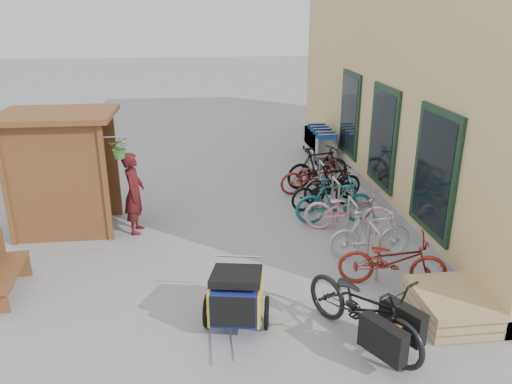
{
  "coord_description": "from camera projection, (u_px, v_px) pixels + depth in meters",
  "views": [
    {
      "loc": [
        -0.51,
        -7.22,
        4.26
      ],
      "look_at": [
        0.5,
        1.5,
        1.0
      ],
      "focal_mm": 35.0,
      "sensor_mm": 36.0,
      "label": 1
    }
  ],
  "objects": [
    {
      "name": "bench",
      "position": [
        0.0,
        269.0,
        7.73
      ],
      "size": [
        0.52,
        1.4,
        0.87
      ],
      "rotation": [
        0.0,
        0.0,
        0.08
      ],
      "color": "brown",
      "rests_on": "ground"
    },
    {
      "name": "kiosk",
      "position": [
        57.0,
        156.0,
        9.66
      ],
      "size": [
        2.49,
        1.65,
        2.4
      ],
      "color": "brown",
      "rests_on": "ground"
    },
    {
      "name": "bike_1",
      "position": [
        370.0,
        234.0,
        8.88
      ],
      "size": [
        1.54,
        0.48,
        0.92
      ],
      "primitive_type": "imported",
      "rotation": [
        0.0,
        0.0,
        1.6
      ],
      "color": "silver",
      "rests_on": "ground"
    },
    {
      "name": "child_trailer",
      "position": [
        236.0,
        295.0,
        6.94
      ],
      "size": [
        0.98,
        1.57,
        0.9
      ],
      "rotation": [
        0.0,
        0.0,
        -0.18
      ],
      "color": "navy",
      "rests_on": "ground"
    },
    {
      "name": "bike_0",
      "position": [
        392.0,
        260.0,
        7.99
      ],
      "size": [
        1.81,
        1.02,
        0.9
      ],
      "primitive_type": "imported",
      "rotation": [
        0.0,
        0.0,
        1.31
      ],
      "color": "maroon",
      "rests_on": "ground"
    },
    {
      "name": "pallet_stack",
      "position": [
        451.0,
        305.0,
        7.21
      ],
      "size": [
        1.0,
        1.2,
        0.4
      ],
      "color": "tan",
      "rests_on": "ground"
    },
    {
      "name": "person_kiosk",
      "position": [
        134.0,
        193.0,
        9.81
      ],
      "size": [
        0.45,
        0.64,
        1.65
      ],
      "primitive_type": "imported",
      "rotation": [
        0.0,
        0.0,
        1.48
      ],
      "color": "maroon",
      "rests_on": "ground"
    },
    {
      "name": "bike_7",
      "position": [
        318.0,
        167.0,
        12.45
      ],
      "size": [
        1.8,
        0.98,
        1.04
      ],
      "primitive_type": "imported",
      "rotation": [
        0.0,
        0.0,
        1.87
      ],
      "color": "black",
      "rests_on": "ground"
    },
    {
      "name": "building",
      "position": [
        490.0,
        41.0,
        11.93
      ],
      "size": [
        6.07,
        13.0,
        7.0
      ],
      "color": "tan",
      "rests_on": "ground"
    },
    {
      "name": "cargo_bike",
      "position": [
        365.0,
        308.0,
        6.6
      ],
      "size": [
        1.6,
        2.09,
        1.05
      ],
      "rotation": [
        0.0,
        0.0,
        0.52
      ],
      "color": "black",
      "rests_on": "ground"
    },
    {
      "name": "bike_6",
      "position": [
        313.0,
        176.0,
        12.05
      ],
      "size": [
        1.73,
        0.8,
        0.88
      ],
      "primitive_type": "imported",
      "rotation": [
        0.0,
        0.0,
        1.7
      ],
      "color": "maroon",
      "rests_on": "ground"
    },
    {
      "name": "bike_3",
      "position": [
        335.0,
        201.0,
        10.32
      ],
      "size": [
        1.66,
        0.48,
        1.0
      ],
      "primitive_type": "imported",
      "rotation": [
        0.0,
        0.0,
        1.58
      ],
      "color": "#1A686B",
      "rests_on": "ground"
    },
    {
      "name": "shopping_carts",
      "position": [
        318.0,
        139.0,
        14.81
      ],
      "size": [
        0.56,
        2.23,
        1.01
      ],
      "color": "silver",
      "rests_on": "ground"
    },
    {
      "name": "bike_2",
      "position": [
        348.0,
        210.0,
        9.95
      ],
      "size": [
        1.84,
        1.13,
        0.91
      ],
      "primitive_type": "imported",
      "rotation": [
        0.0,
        0.0,
        1.25
      ],
      "color": "pink",
      "rests_on": "ground"
    },
    {
      "name": "bike_5",
      "position": [
        333.0,
        183.0,
        11.48
      ],
      "size": [
        1.58,
        0.85,
        0.91
      ],
      "primitive_type": "imported",
      "rotation": [
        0.0,
        0.0,
        1.87
      ],
      "color": "black",
      "rests_on": "ground"
    },
    {
      "name": "bike_rack",
      "position": [
        335.0,
        195.0,
        10.56
      ],
      "size": [
        0.05,
        5.35,
        0.86
      ],
      "color": "#A5A8AD",
      "rests_on": "ground"
    },
    {
      "name": "bike_4",
      "position": [
        325.0,
        190.0,
        11.13
      ],
      "size": [
        1.74,
        0.96,
        0.87
      ],
      "primitive_type": "imported",
      "rotation": [
        0.0,
        0.0,
        1.82
      ],
      "color": "black",
      "rests_on": "ground"
    },
    {
      "name": "ground",
      "position": [
        237.0,
        281.0,
        8.26
      ],
      "size": [
        80.0,
        80.0,
        0.0
      ],
      "primitive_type": "plane",
      "color": "gray"
    }
  ]
}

